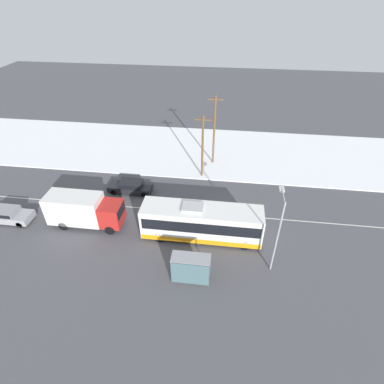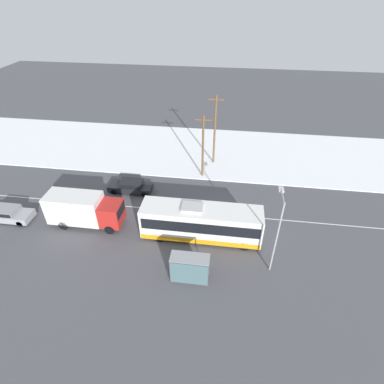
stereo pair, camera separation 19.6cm
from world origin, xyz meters
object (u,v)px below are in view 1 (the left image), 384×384
at_px(utility_pole_roadside, 203,146).
at_px(bus_shelter, 190,267).
at_px(streetlamp, 279,225).
at_px(utility_pole_snowlot, 214,130).
at_px(pedestrian_at_stop, 194,259).
at_px(sedan_car, 131,186).
at_px(box_truck, 83,210).
at_px(parked_car_near_truck, 7,214).
at_px(city_bus, 202,222).

bearing_deg(utility_pole_roadside, bus_shelter, -87.51).
distance_m(streetlamp, utility_pole_snowlot, 17.08).
bearing_deg(pedestrian_at_stop, streetlamp, 10.13).
relative_size(pedestrian_at_stop, bus_shelter, 0.59).
height_order(pedestrian_at_stop, utility_pole_snowlot, utility_pole_snowlot).
bearing_deg(utility_pole_snowlot, sedan_car, -138.51).
bearing_deg(pedestrian_at_stop, box_truck, 159.84).
relative_size(sedan_car, streetlamp, 0.69).
xyz_separation_m(box_truck, parked_car_near_truck, (-7.73, -0.46, -1.00)).
bearing_deg(city_bus, box_truck, 178.76).
xyz_separation_m(pedestrian_at_stop, utility_pole_snowlot, (0.29, 17.14, 3.43)).
distance_m(box_truck, pedestrian_at_stop, 11.51).
bearing_deg(sedan_car, pedestrian_at_stop, 130.10).
bearing_deg(parked_car_near_truck, utility_pole_roadside, 30.21).
xyz_separation_m(sedan_car, utility_pole_roadside, (7.39, 4.16, 3.20)).
xyz_separation_m(city_bus, parked_car_near_truck, (-18.73, -0.22, -0.89)).
distance_m(utility_pole_roadside, utility_pole_snowlot, 3.51).
relative_size(bus_shelter, streetlamp, 0.43).
distance_m(pedestrian_at_stop, utility_pole_roadside, 14.15).
relative_size(pedestrian_at_stop, utility_pole_roadside, 0.23).
bearing_deg(city_bus, pedestrian_at_stop, -93.18).
distance_m(parked_car_near_truck, streetlamp, 25.03).
bearing_deg(utility_pole_snowlot, bus_shelter, -91.21).
bearing_deg(streetlamp, pedestrian_at_stop, -169.87).
relative_size(parked_car_near_truck, utility_pole_snowlot, 0.54).
bearing_deg(sedan_car, utility_pole_snowlot, -138.51).
bearing_deg(box_truck, sedan_car, 65.23).
relative_size(city_bus, utility_pole_roadside, 1.40).
bearing_deg(pedestrian_at_stop, bus_shelter, -94.20).
relative_size(bus_shelter, utility_pole_snowlot, 0.34).
relative_size(streetlamp, utility_pole_roadside, 0.91).
xyz_separation_m(bus_shelter, streetlamp, (6.24, 2.48, 2.64)).
height_order(bus_shelter, streetlamp, streetlamp).
distance_m(box_truck, bus_shelter, 11.95).
xyz_separation_m(box_truck, sedan_car, (2.64, 5.72, -1.03)).
bearing_deg(city_bus, bus_shelter, -93.46).
height_order(parked_car_near_truck, streetlamp, streetlamp).
xyz_separation_m(city_bus, bus_shelter, (-0.31, -5.10, 0.02)).
distance_m(parked_car_near_truck, utility_pole_roadside, 20.79).
xyz_separation_m(parked_car_near_truck, streetlamp, (24.66, -2.40, 3.55)).
distance_m(bus_shelter, utility_pole_roadside, 15.40).
distance_m(bus_shelter, utility_pole_snowlot, 18.74).
height_order(city_bus, bus_shelter, city_bus).
bearing_deg(box_truck, parked_car_near_truck, -176.59).
relative_size(sedan_car, bus_shelter, 1.59).
bearing_deg(utility_pole_snowlot, utility_pole_roadside, -107.66).
xyz_separation_m(city_bus, box_truck, (-10.99, 0.24, 0.11)).
height_order(pedestrian_at_stop, utility_pole_roadside, utility_pole_roadside).
bearing_deg(box_truck, pedestrian_at_stop, -20.16).
bearing_deg(box_truck, utility_pole_snowlot, 49.96).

